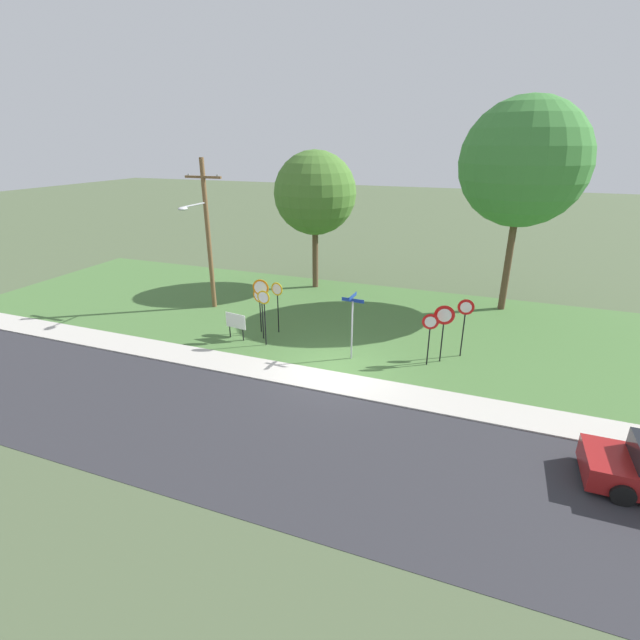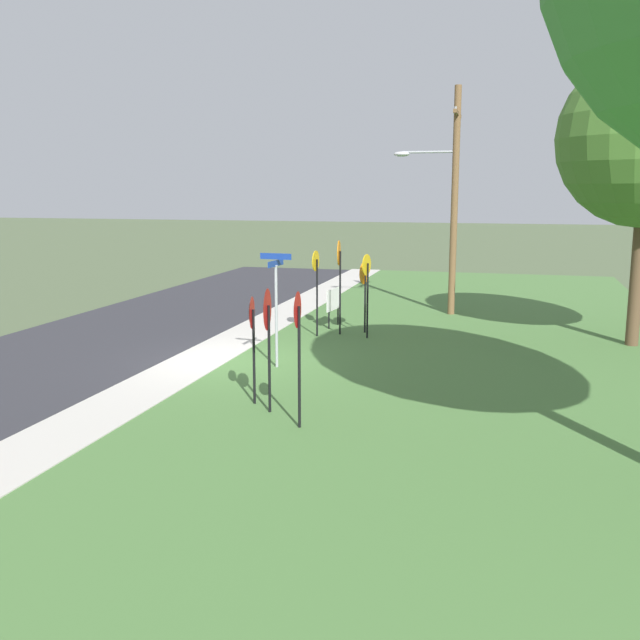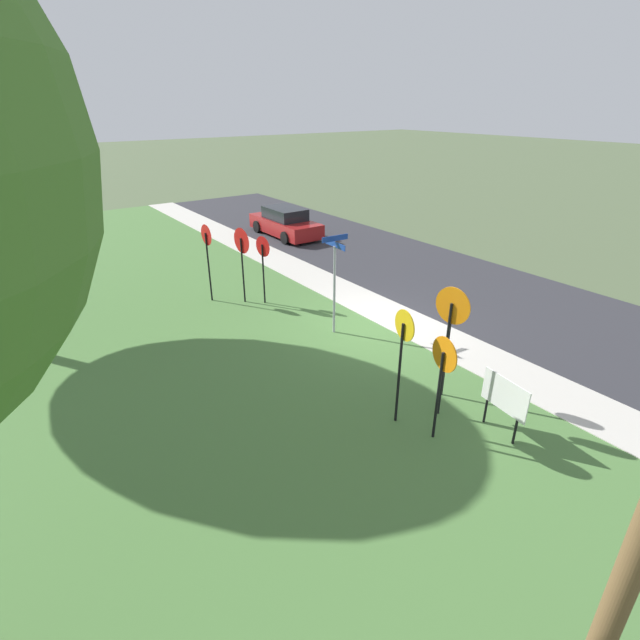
# 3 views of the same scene
# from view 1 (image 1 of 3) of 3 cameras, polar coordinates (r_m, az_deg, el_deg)

# --- Properties ---
(ground_plane) EXTENTS (160.00, 160.00, 0.00)m
(ground_plane) POSITION_cam_1_polar(r_m,az_deg,el_deg) (18.35, 1.67, -6.59)
(ground_plane) COLOR #4C5B3D
(road_asphalt) EXTENTS (44.00, 6.40, 0.01)m
(road_asphalt) POSITION_cam_1_polar(r_m,az_deg,el_deg) (14.58, -4.68, -14.93)
(road_asphalt) COLOR #2D2D33
(road_asphalt) RESTS_ON ground_plane
(sidewalk_strip) EXTENTS (44.00, 1.60, 0.06)m
(sidewalk_strip) POSITION_cam_1_polar(r_m,az_deg,el_deg) (17.67, 0.83, -7.65)
(sidewalk_strip) COLOR #BCB7AD
(sidewalk_strip) RESTS_ON ground_plane
(grass_median) EXTENTS (44.00, 12.00, 0.04)m
(grass_median) POSITION_cam_1_polar(r_m,az_deg,el_deg) (23.59, 6.41, -0.05)
(grass_median) COLOR #477038
(grass_median) RESTS_ON ground_plane
(stop_sign_near_left) EXTENTS (0.62, 0.10, 2.59)m
(stop_sign_near_left) POSITION_cam_1_polar(r_m,az_deg,el_deg) (20.05, -7.04, 1.66)
(stop_sign_near_left) COLOR black
(stop_sign_near_left) RESTS_ON grass_median
(stop_sign_near_right) EXTENTS (0.76, 0.13, 2.88)m
(stop_sign_near_right) POSITION_cam_1_polar(r_m,az_deg,el_deg) (20.66, -7.39, 3.03)
(stop_sign_near_right) COLOR black
(stop_sign_near_right) RESTS_ON grass_median
(stop_sign_far_left) EXTENTS (0.68, 0.16, 2.21)m
(stop_sign_far_left) POSITION_cam_1_polar(r_m,az_deg,el_deg) (21.61, -7.61, 2.40)
(stop_sign_far_left) COLOR black
(stop_sign_far_left) RESTS_ON grass_median
(stop_sign_far_center) EXTENTS (0.62, 0.14, 2.51)m
(stop_sign_far_center) POSITION_cam_1_polar(r_m,az_deg,el_deg) (21.39, -5.38, 2.88)
(stop_sign_far_center) COLOR black
(stop_sign_far_center) RESTS_ON grass_median
(yield_sign_near_left) EXTENTS (0.82, 0.14, 2.50)m
(yield_sign_near_left) POSITION_cam_1_polar(r_m,az_deg,el_deg) (19.01, 15.30, -0.02)
(yield_sign_near_left) COLOR black
(yield_sign_near_left) RESTS_ON grass_median
(yield_sign_near_right) EXTENTS (0.68, 0.12, 2.57)m
(yield_sign_near_right) POSITION_cam_1_polar(r_m,az_deg,el_deg) (19.76, 17.76, 0.66)
(yield_sign_near_right) COLOR black
(yield_sign_near_right) RESTS_ON grass_median
(yield_sign_far_left) EXTENTS (0.66, 0.15, 2.25)m
(yield_sign_far_left) POSITION_cam_1_polar(r_m,az_deg,el_deg) (18.67, 13.64, -0.94)
(yield_sign_far_left) COLOR black
(yield_sign_far_left) RESTS_ON grass_median
(street_name_post) EXTENTS (0.96, 0.82, 2.86)m
(street_name_post) POSITION_cam_1_polar(r_m,az_deg,el_deg) (18.74, 4.06, -0.13)
(street_name_post) COLOR #9EA0A8
(street_name_post) RESTS_ON grass_median
(utility_pole) EXTENTS (2.10, 2.28, 7.86)m
(utility_pole) POSITION_cam_1_polar(r_m,az_deg,el_deg) (24.83, -14.12, 10.86)
(utility_pole) COLOR brown
(utility_pole) RESTS_ON grass_median
(notice_board) EXTENTS (1.09, 0.19, 1.25)m
(notice_board) POSITION_cam_1_polar(r_m,az_deg,el_deg) (21.27, -10.54, -0.28)
(notice_board) COLOR black
(notice_board) RESTS_ON grass_median
(oak_tree_left) EXTENTS (4.86, 4.86, 8.18)m
(oak_tree_left) POSITION_cam_1_polar(r_m,az_deg,el_deg) (27.73, -0.63, 15.61)
(oak_tree_left) COLOR brown
(oak_tree_left) RESTS_ON grass_median
(oak_tree_right) EXTENTS (6.21, 6.21, 10.72)m
(oak_tree_right) POSITION_cam_1_polar(r_m,az_deg,el_deg) (25.58, 24.18, 17.52)
(oak_tree_right) COLOR brown
(oak_tree_right) RESTS_ON grass_median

